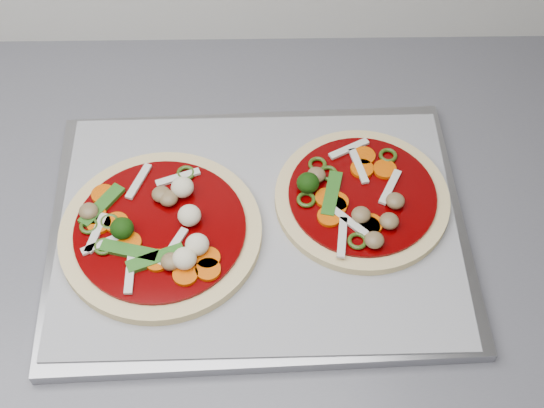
{
  "coord_description": "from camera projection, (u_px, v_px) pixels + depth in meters",
  "views": [
    {
      "loc": [
        -0.17,
        0.85,
        1.56
      ],
      "look_at": [
        -0.16,
        1.31,
        0.93
      ],
      "focal_mm": 50.0,
      "sensor_mm": 36.0,
      "label": 1
    }
  ],
  "objects": [
    {
      "name": "parchment",
      "position": [
        258.0,
        224.0,
        0.79
      ],
      "size": [
        0.42,
        0.3,
        0.0
      ],
      "primitive_type": "cube",
      "rotation": [
        0.0,
        0.0,
        0.01
      ],
      "color": "#939398",
      "rests_on": "baking_tray"
    },
    {
      "name": "countertop",
      "position": [
        420.0,
        238.0,
        0.82
      ],
      "size": [
        3.6,
        0.6,
        0.04
      ],
      "primitive_type": "cube",
      "color": "#5B5B61",
      "rests_on": "base_cabinet"
    },
    {
      "name": "pizza_left",
      "position": [
        160.0,
        231.0,
        0.77
      ],
      "size": [
        0.22,
        0.22,
        0.04
      ],
      "rotation": [
        0.0,
        0.0,
        0.07
      ],
      "color": "#CFB480",
      "rests_on": "parchment"
    },
    {
      "name": "pizza_right",
      "position": [
        360.0,
        198.0,
        0.8
      ],
      "size": [
        0.2,
        0.2,
        0.03
      ],
      "rotation": [
        0.0,
        0.0,
        -0.12
      ],
      "color": "#CFB480",
      "rests_on": "parchment"
    },
    {
      "name": "baking_tray",
      "position": [
        258.0,
        229.0,
        0.79
      ],
      "size": [
        0.44,
        0.33,
        0.01
      ],
      "primitive_type": "cube",
      "rotation": [
        0.0,
        0.0,
        0.04
      ],
      "color": "gray",
      "rests_on": "countertop"
    },
    {
      "name": "base_cabinet",
      "position": [
        375.0,
        398.0,
        1.18
      ],
      "size": [
        3.6,
        0.6,
        0.86
      ],
      "primitive_type": "cube",
      "color": "silver",
      "rests_on": "ground"
    }
  ]
}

